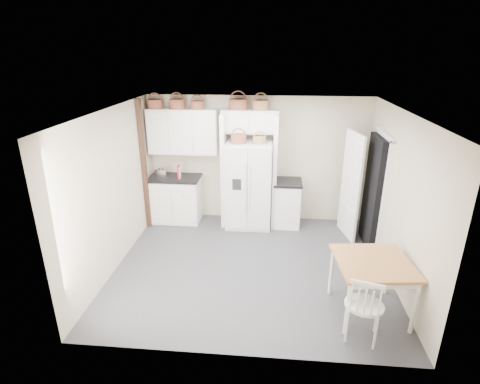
# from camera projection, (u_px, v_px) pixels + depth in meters

# --- Properties ---
(floor) EXTENTS (4.50, 4.50, 0.00)m
(floor) POSITION_uv_depth(u_px,v_px,m) (251.00, 266.00, 6.36)
(floor) COLOR #353537
(floor) RESTS_ON ground
(ceiling) EXTENTS (4.50, 4.50, 0.00)m
(ceiling) POSITION_uv_depth(u_px,v_px,m) (253.00, 111.00, 5.43)
(ceiling) COLOR white
(ceiling) RESTS_ON wall_back
(wall_back) EXTENTS (4.50, 0.00, 4.50)m
(wall_back) POSITION_uv_depth(u_px,v_px,m) (258.00, 160.00, 7.75)
(wall_back) COLOR #B8A897
(wall_back) RESTS_ON floor
(wall_left) EXTENTS (0.00, 4.00, 4.00)m
(wall_left) POSITION_uv_depth(u_px,v_px,m) (114.00, 190.00, 6.08)
(wall_left) COLOR #B8A897
(wall_left) RESTS_ON floor
(wall_right) EXTENTS (0.00, 4.00, 4.00)m
(wall_right) POSITION_uv_depth(u_px,v_px,m) (399.00, 200.00, 5.70)
(wall_right) COLOR #B8A897
(wall_right) RESTS_ON floor
(refrigerator) EXTENTS (0.91, 0.73, 1.76)m
(refrigerator) POSITION_uv_depth(u_px,v_px,m) (249.00, 185.00, 7.56)
(refrigerator) COLOR silver
(refrigerator) RESTS_ON floor
(base_cab_left) EXTENTS (1.01, 0.64, 0.93)m
(base_cab_left) POSITION_uv_depth(u_px,v_px,m) (176.00, 199.00, 7.91)
(base_cab_left) COLOR silver
(base_cab_left) RESTS_ON floor
(base_cab_right) EXTENTS (0.52, 0.62, 0.92)m
(base_cab_right) POSITION_uv_depth(u_px,v_px,m) (287.00, 204.00, 7.72)
(base_cab_right) COLOR silver
(base_cab_right) RESTS_ON floor
(dining_table) EXTENTS (1.07, 1.07, 0.81)m
(dining_table) POSITION_uv_depth(u_px,v_px,m) (370.00, 287.00, 5.11)
(dining_table) COLOR #AC5D31
(dining_table) RESTS_ON floor
(windsor_chair) EXTENTS (0.58, 0.55, 0.98)m
(windsor_chair) POSITION_uv_depth(u_px,v_px,m) (364.00, 305.00, 4.62)
(windsor_chair) COLOR silver
(windsor_chair) RESTS_ON floor
(counter_left) EXTENTS (1.05, 0.68, 0.04)m
(counter_left) POSITION_uv_depth(u_px,v_px,m) (175.00, 178.00, 7.74)
(counter_left) COLOR black
(counter_left) RESTS_ON base_cab_left
(counter_right) EXTENTS (0.56, 0.67, 0.04)m
(counter_right) POSITION_uv_depth(u_px,v_px,m) (288.00, 182.00, 7.55)
(counter_right) COLOR black
(counter_right) RESTS_ON base_cab_right
(toaster) EXTENTS (0.25, 0.16, 0.17)m
(toaster) POSITION_uv_depth(u_px,v_px,m) (161.00, 173.00, 7.69)
(toaster) COLOR silver
(toaster) RESTS_ON counter_left
(cookbook_red) EXTENTS (0.06, 0.18, 0.26)m
(cookbook_red) POSITION_uv_depth(u_px,v_px,m) (179.00, 172.00, 7.60)
(cookbook_red) COLOR #A90F22
(cookbook_red) RESTS_ON counter_left
(cookbook_cream) EXTENTS (0.05, 0.16, 0.24)m
(cookbook_cream) POSITION_uv_depth(u_px,v_px,m) (179.00, 173.00, 7.60)
(cookbook_cream) COLOR #F9E1BC
(cookbook_cream) RESTS_ON counter_left
(basket_upper_a) EXTENTS (0.30, 0.30, 0.17)m
(basket_upper_a) POSITION_uv_depth(u_px,v_px,m) (155.00, 104.00, 7.36)
(basket_upper_a) COLOR brown
(basket_upper_a) RESTS_ON upper_cabinet
(basket_upper_b) EXTENTS (0.30, 0.30, 0.18)m
(basket_upper_b) POSITION_uv_depth(u_px,v_px,m) (177.00, 104.00, 7.32)
(basket_upper_b) COLOR brown
(basket_upper_b) RESTS_ON upper_cabinet
(basket_upper_c) EXTENTS (0.27, 0.27, 0.15)m
(basket_upper_c) POSITION_uv_depth(u_px,v_px,m) (197.00, 105.00, 7.29)
(basket_upper_c) COLOR brown
(basket_upper_c) RESTS_ON upper_cabinet
(basket_bridge_a) EXTENTS (0.35, 0.35, 0.20)m
(basket_bridge_a) POSITION_uv_depth(u_px,v_px,m) (238.00, 104.00, 7.21)
(basket_bridge_a) COLOR brown
(basket_bridge_a) RESTS_ON bridge_cabinet
(basket_bridge_b) EXTENTS (0.31, 0.31, 0.18)m
(basket_bridge_b) POSITION_uv_depth(u_px,v_px,m) (261.00, 105.00, 7.18)
(basket_bridge_b) COLOR brown
(basket_bridge_b) RESTS_ON bridge_cabinet
(basket_fridge_a) EXTENTS (0.30, 0.30, 0.16)m
(basket_fridge_a) POSITION_uv_depth(u_px,v_px,m) (238.00, 139.00, 7.14)
(basket_fridge_a) COLOR brown
(basket_fridge_a) RESTS_ON refrigerator
(basket_fridge_b) EXTENTS (0.24, 0.24, 0.13)m
(basket_fridge_b) POSITION_uv_depth(u_px,v_px,m) (259.00, 140.00, 7.11)
(basket_fridge_b) COLOR brown
(basket_fridge_b) RESTS_ON refrigerator
(upper_cabinet) EXTENTS (1.40, 0.34, 0.90)m
(upper_cabinet) POSITION_uv_depth(u_px,v_px,m) (183.00, 131.00, 7.51)
(upper_cabinet) COLOR silver
(upper_cabinet) RESTS_ON wall_back
(bridge_cabinet) EXTENTS (1.12, 0.34, 0.45)m
(bridge_cabinet) POSITION_uv_depth(u_px,v_px,m) (250.00, 121.00, 7.31)
(bridge_cabinet) COLOR silver
(bridge_cabinet) RESTS_ON wall_back
(fridge_panel_left) EXTENTS (0.08, 0.60, 2.30)m
(fridge_panel_left) POSITION_uv_depth(u_px,v_px,m) (224.00, 170.00, 7.58)
(fridge_panel_left) COLOR silver
(fridge_panel_left) RESTS_ON floor
(fridge_panel_right) EXTENTS (0.08, 0.60, 2.30)m
(fridge_panel_right) POSITION_uv_depth(u_px,v_px,m) (275.00, 171.00, 7.50)
(fridge_panel_right) COLOR silver
(fridge_panel_right) RESTS_ON floor
(trim_post) EXTENTS (0.09, 0.09, 2.60)m
(trim_post) POSITION_uv_depth(u_px,v_px,m) (144.00, 166.00, 7.33)
(trim_post) COLOR #42231B
(trim_post) RESTS_ON floor
(doorway_void) EXTENTS (0.18, 0.85, 2.05)m
(doorway_void) POSITION_uv_depth(u_px,v_px,m) (374.00, 193.00, 6.74)
(doorway_void) COLOR black
(doorway_void) RESTS_ON floor
(door_slab) EXTENTS (0.21, 0.79, 2.05)m
(door_slab) POSITION_uv_depth(u_px,v_px,m) (351.00, 186.00, 7.08)
(door_slab) COLOR white
(door_slab) RESTS_ON floor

